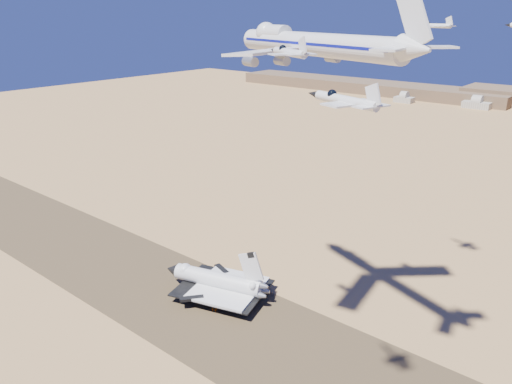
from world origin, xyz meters
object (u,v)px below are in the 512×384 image
Objects in this scene: carrier_747 at (308,44)px; crew_a at (217,308)px; chase_jet_c at (435,26)px; crew_b at (213,309)px; shuttle at (217,281)px; crew_c at (216,310)px; chase_jet_a at (289,52)px; chase_jet_b at (344,100)px.

carrier_747 is 98.11m from crew_a.
chase_jet_c reaches higher than crew_a.
crew_a reaches higher than crew_b.
crew_b is (6.67, -9.39, -4.80)m from shuttle.
crew_c is (0.50, -1.13, -0.06)m from crew_a.
crew_a is 1.08× the size of crew_c.
crew_b is 115.96m from chase_jet_a.
chase_jet_c is at bearing -27.21° from crew_a.
carrier_747 is 98.51m from crew_b.
chase_jet_b is (83.16, -57.81, 84.99)m from shuttle.
crew_a is at bearing 165.31° from chase_jet_b.
crew_c is 0.11× the size of chase_jet_b.
crew_b is 0.12× the size of chase_jet_a.
chase_jet_a reaches higher than chase_jet_b.
shuttle is at bearing 52.91° from crew_a.
carrier_747 is 5.29× the size of chase_jet_b.
carrier_747 is 44.08× the size of crew_a.
chase_jet_c is at bearing -44.78° from crew_b.
chase_jet_c is at bearing 92.03° from carrier_747.
carrier_747 is at bearing -14.80° from shuttle.
chase_jet_a is (55.84, -35.24, 94.62)m from crew_c.
chase_jet_c is (53.18, 50.94, 92.42)m from shuttle.
crew_b reaches higher than crew_c.
carrier_747 is at bearing 146.64° from chase_jet_b.
crew_c is 123.01m from chase_jet_c.
crew_a is at bearing -40.36° from crew_b.
shuttle is at bearing 173.87° from chase_jet_a.
shuttle is 12.48m from crew_b.
shuttle is 0.56× the size of carrier_747.
chase_jet_a is (56.34, -36.37, 94.55)m from crew_a.
chase_jet_c is (46.50, 60.33, 97.22)m from crew_b.
chase_jet_b is at bearing -169.80° from crew_c.
carrier_747 reaches higher than chase_jet_a.
carrier_747 is at bearing -117.74° from crew_c.
shuttle reaches higher than crew_a.
chase_jet_a is (63.80, -44.55, 89.79)m from shuttle.
chase_jet_a is at bearing -64.06° from chase_jet_c.
crew_a is 1.04× the size of crew_b.
chase_jet_b is (45.97, -58.70, -3.30)m from carrier_747.
shuttle is 24.62× the size of crew_a.
chase_jet_a is at bearing -128.76° from crew_b.
crew_a is 115.92m from chase_jet_a.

